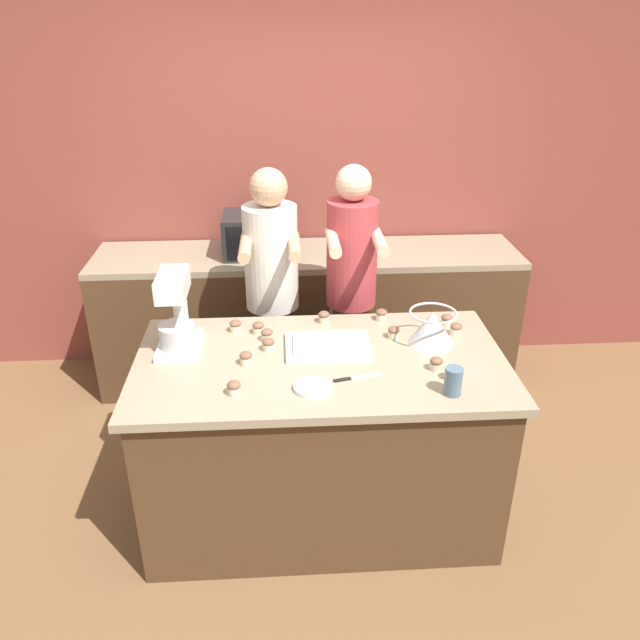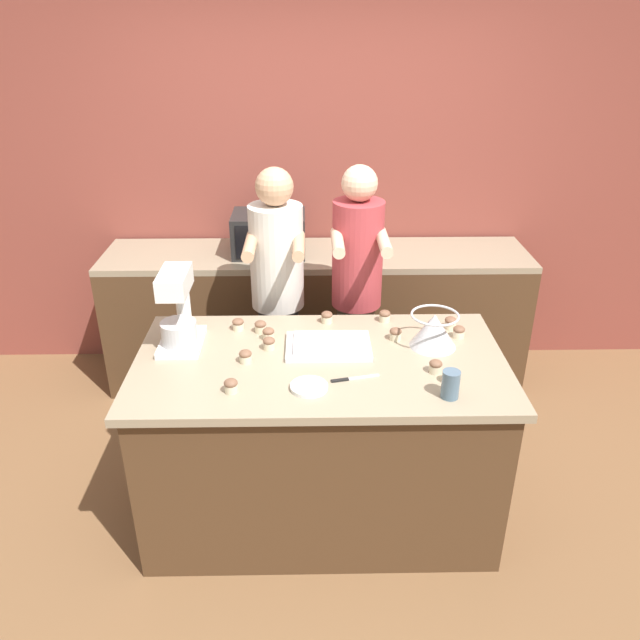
{
  "view_description": "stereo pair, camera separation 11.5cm",
  "coord_description": "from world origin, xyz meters",
  "px_view_note": "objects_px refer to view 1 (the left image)",
  "views": [
    {
      "loc": [
        -0.16,
        -2.51,
        2.36
      ],
      "look_at": [
        0.0,
        0.05,
        1.09
      ],
      "focal_mm": 35.0,
      "sensor_mm": 36.0,
      "label": 1
    },
    {
      "loc": [
        -0.05,
        -2.51,
        2.36
      ],
      "look_at": [
        0.0,
        0.05,
        1.09
      ],
      "focal_mm": 35.0,
      "sensor_mm": 36.0,
      "label": 2
    }
  ],
  "objects_px": {
    "person_right": "(351,298)",
    "stand_mixer": "(177,316)",
    "mixing_bowl": "(432,327)",
    "knife": "(354,378)",
    "cupcake_12": "(268,344)",
    "cupcake_8": "(267,335)",
    "microwave_oven": "(260,234)",
    "small_plate": "(312,387)",
    "baking_tray": "(328,345)",
    "cupcake_11": "(234,388)",
    "drinking_glass": "(453,381)",
    "cupcake_3": "(436,363)",
    "cupcake_1": "(246,358)",
    "cupcake_7": "(381,314)",
    "cupcake_10": "(258,328)",
    "cupcake_5": "(451,373)",
    "person_left": "(273,302)",
    "cupcake_0": "(447,320)",
    "cupcake_6": "(324,317)",
    "cupcake_2": "(394,332)",
    "cupcake_4": "(236,326)",
    "cupcake_9": "(456,329)"
  },
  "relations": [
    {
      "from": "person_right",
      "to": "stand_mixer",
      "type": "bearing_deg",
      "value": -146.89
    },
    {
      "from": "mixing_bowl",
      "to": "knife",
      "type": "distance_m",
      "value": 0.51
    },
    {
      "from": "cupcake_12",
      "to": "cupcake_8",
      "type": "bearing_deg",
      "value": 94.62
    },
    {
      "from": "stand_mixer",
      "to": "cupcake_8",
      "type": "bearing_deg",
      "value": 6.78
    },
    {
      "from": "microwave_oven",
      "to": "small_plate",
      "type": "distance_m",
      "value": 1.63
    },
    {
      "from": "baking_tray",
      "to": "cupcake_8",
      "type": "xyz_separation_m",
      "value": [
        -0.29,
        0.1,
        0.01
      ]
    },
    {
      "from": "cupcake_11",
      "to": "mixing_bowl",
      "type": "bearing_deg",
      "value": 22.86
    },
    {
      "from": "stand_mixer",
      "to": "cupcake_11",
      "type": "distance_m",
      "value": 0.53
    },
    {
      "from": "stand_mixer",
      "to": "cupcake_11",
      "type": "xyz_separation_m",
      "value": [
        0.28,
        -0.42,
        -0.14
      ]
    },
    {
      "from": "drinking_glass",
      "to": "cupcake_3",
      "type": "relative_size",
      "value": 1.98
    },
    {
      "from": "stand_mixer",
      "to": "drinking_glass",
      "type": "bearing_deg",
      "value": -21.55
    },
    {
      "from": "cupcake_1",
      "to": "cupcake_7",
      "type": "xyz_separation_m",
      "value": [
        0.69,
        0.41,
        0.0
      ]
    },
    {
      "from": "cupcake_1",
      "to": "cupcake_8",
      "type": "relative_size",
      "value": 1.0
    },
    {
      "from": "cupcake_10",
      "to": "person_right",
      "type": "bearing_deg",
      "value": 41.21
    },
    {
      "from": "stand_mixer",
      "to": "cupcake_5",
      "type": "xyz_separation_m",
      "value": [
        1.23,
        -0.36,
        -0.14
      ]
    },
    {
      "from": "person_left",
      "to": "cupcake_0",
      "type": "relative_size",
      "value": 26.19
    },
    {
      "from": "cupcake_1",
      "to": "cupcake_6",
      "type": "bearing_deg",
      "value": 46.24
    },
    {
      "from": "drinking_glass",
      "to": "cupcake_6",
      "type": "relative_size",
      "value": 1.98
    },
    {
      "from": "cupcake_2",
      "to": "cupcake_4",
      "type": "bearing_deg",
      "value": 171.41
    },
    {
      "from": "person_left",
      "to": "cupcake_2",
      "type": "xyz_separation_m",
      "value": [
        0.6,
        -0.54,
        0.07
      ]
    },
    {
      "from": "knife",
      "to": "cupcake_6",
      "type": "relative_size",
      "value": 3.5
    },
    {
      "from": "cupcake_0",
      "to": "cupcake_4",
      "type": "distance_m",
      "value": 1.08
    },
    {
      "from": "cupcake_5",
      "to": "cupcake_6",
      "type": "xyz_separation_m",
      "value": [
        -0.52,
        0.59,
        0.0
      ]
    },
    {
      "from": "stand_mixer",
      "to": "cupcake_5",
      "type": "height_order",
      "value": "stand_mixer"
    },
    {
      "from": "cupcake_0",
      "to": "cupcake_2",
      "type": "distance_m",
      "value": 0.32
    },
    {
      "from": "cupcake_1",
      "to": "cupcake_11",
      "type": "xyz_separation_m",
      "value": [
        -0.04,
        -0.25,
        0.0
      ]
    },
    {
      "from": "cupcake_9",
      "to": "microwave_oven",
      "type": "bearing_deg",
      "value": 130.88
    },
    {
      "from": "mixing_bowl",
      "to": "cupcake_3",
      "type": "xyz_separation_m",
      "value": [
        -0.03,
        -0.25,
        -0.06
      ]
    },
    {
      "from": "cupcake_6",
      "to": "cupcake_7",
      "type": "bearing_deg",
      "value": 1.64
    },
    {
      "from": "small_plate",
      "to": "knife",
      "type": "height_order",
      "value": "small_plate"
    },
    {
      "from": "cupcake_11",
      "to": "cupcake_10",
      "type": "bearing_deg",
      "value": 80.89
    },
    {
      "from": "baking_tray",
      "to": "cupcake_12",
      "type": "relative_size",
      "value": 6.48
    },
    {
      "from": "stand_mixer",
      "to": "cupcake_3",
      "type": "relative_size",
      "value": 6.21
    },
    {
      "from": "drinking_glass",
      "to": "cupcake_10",
      "type": "height_order",
      "value": "drinking_glass"
    },
    {
      "from": "baking_tray",
      "to": "cupcake_11",
      "type": "relative_size",
      "value": 6.48
    },
    {
      "from": "cupcake_1",
      "to": "microwave_oven",
      "type": "bearing_deg",
      "value": 88.47
    },
    {
      "from": "knife",
      "to": "cupcake_6",
      "type": "height_order",
      "value": "cupcake_6"
    },
    {
      "from": "cupcake_0",
      "to": "cupcake_5",
      "type": "height_order",
      "value": "same"
    },
    {
      "from": "stand_mixer",
      "to": "cupcake_8",
      "type": "relative_size",
      "value": 6.21
    },
    {
      "from": "cupcake_10",
      "to": "cupcake_7",
      "type": "bearing_deg",
      "value": 9.89
    },
    {
      "from": "mixing_bowl",
      "to": "small_plate",
      "type": "distance_m",
      "value": 0.71
    },
    {
      "from": "cupcake_5",
      "to": "mixing_bowl",
      "type": "bearing_deg",
      "value": 92.58
    },
    {
      "from": "cupcake_4",
      "to": "cupcake_9",
      "type": "height_order",
      "value": "same"
    },
    {
      "from": "small_plate",
      "to": "cupcake_11",
      "type": "xyz_separation_m",
      "value": [
        -0.33,
        -0.02,
        0.02
      ]
    },
    {
      "from": "mixing_bowl",
      "to": "knife",
      "type": "relative_size",
      "value": 1.06
    },
    {
      "from": "drinking_glass",
      "to": "cupcake_3",
      "type": "height_order",
      "value": "drinking_glass"
    },
    {
      "from": "cupcake_3",
      "to": "cupcake_9",
      "type": "relative_size",
      "value": 1.0
    },
    {
      "from": "person_right",
      "to": "cupcake_3",
      "type": "bearing_deg",
      "value": -71.15
    },
    {
      "from": "knife",
      "to": "cupcake_2",
      "type": "xyz_separation_m",
      "value": [
        0.24,
        0.37,
        0.03
      ]
    },
    {
      "from": "mixing_bowl",
      "to": "drinking_glass",
      "type": "bearing_deg",
      "value": -91.19
    }
  ]
}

